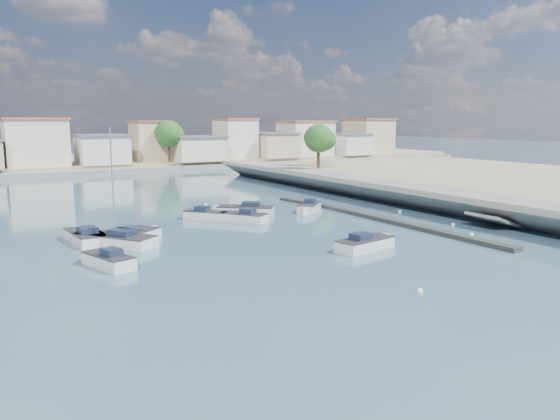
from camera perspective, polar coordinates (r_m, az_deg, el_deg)
name	(u,v)px	position (r m, az deg, el deg)	size (l,w,h in m)	color
ground	(197,192)	(72.61, -8.62, 1.91)	(400.00, 400.00, 0.00)	#2E4A5D
seawall_walkway	(456,200)	(60.85, 17.95, 0.98)	(5.00, 90.00, 1.80)	slate
breakwater	(373,217)	(52.70, 9.73, -0.74)	(2.00, 31.02, 0.35)	black
far_shore_land	(105,161)	(122.15, -17.81, 4.88)	(160.00, 40.00, 1.40)	gray
far_shore_quay	(132,170)	(101.85, -15.17, 4.03)	(160.00, 2.50, 0.80)	slate
far_town	(177,143)	(110.42, -10.70, 6.94)	(113.01, 12.80, 8.35)	beige
shore_trees	(181,137)	(101.30, -10.28, 7.48)	(74.56, 38.32, 7.92)	#38281E
motorboat_a	(107,261)	(36.89, -17.65, -5.06)	(2.76, 4.58, 1.48)	silver
motorboat_b	(136,236)	(43.87, -14.84, -2.67)	(4.88, 4.25, 1.48)	silver
motorboat_c	(243,210)	(54.60, -3.92, -0.05)	(5.66, 5.08, 1.48)	silver
motorboat_d	(309,208)	(56.01, 3.02, 0.20)	(4.01, 3.88, 1.48)	silver
motorboat_e	(85,237)	(44.85, -19.71, -2.65)	(2.57, 5.97, 1.48)	silver
motorboat_f	(241,218)	(50.60, -4.05, -0.80)	(3.88, 4.54, 1.48)	silver
motorboat_g	(208,216)	(51.94, -7.50, -0.59)	(3.95, 4.15, 1.48)	silver
motorboat_h	(367,244)	(40.31, 9.09, -3.52)	(5.32, 2.68, 1.48)	silver
sailboat	(112,240)	(42.99, -17.12, -2.98)	(5.49, 6.46, 9.00)	silver
mooring_buoys	(351,222)	(50.43, 7.45, -1.27)	(17.68, 34.85, 0.37)	white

